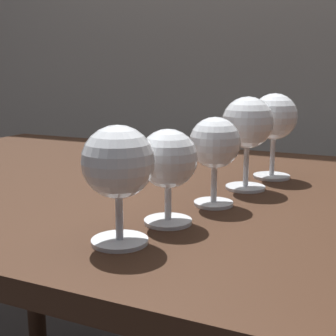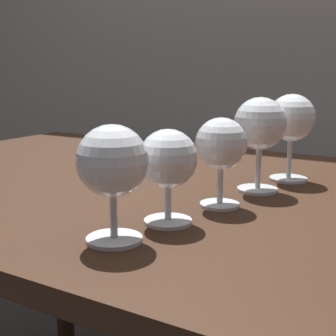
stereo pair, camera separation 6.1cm
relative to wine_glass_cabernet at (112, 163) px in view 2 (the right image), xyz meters
name	(u,v)px [view 2 (the right image)]	position (x,y,z in m)	size (l,w,h in m)	color
dining_table	(233,240)	(0.03, 0.28, -0.18)	(1.58, 0.82, 0.73)	#382114
wine_glass_cabernet	(112,163)	(0.00, 0.00, 0.00)	(0.08, 0.08, 0.14)	white
wine_glass_merlot	(168,161)	(0.02, 0.09, -0.01)	(0.08, 0.08, 0.12)	white
wine_glass_amber	(221,146)	(0.05, 0.20, 0.00)	(0.08, 0.08, 0.13)	white
wine_glass_chardonnay	(260,126)	(0.06, 0.31, 0.01)	(0.08, 0.08, 0.16)	white
wine_glass_port	(291,120)	(0.08, 0.41, 0.02)	(0.08, 0.08, 0.16)	white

